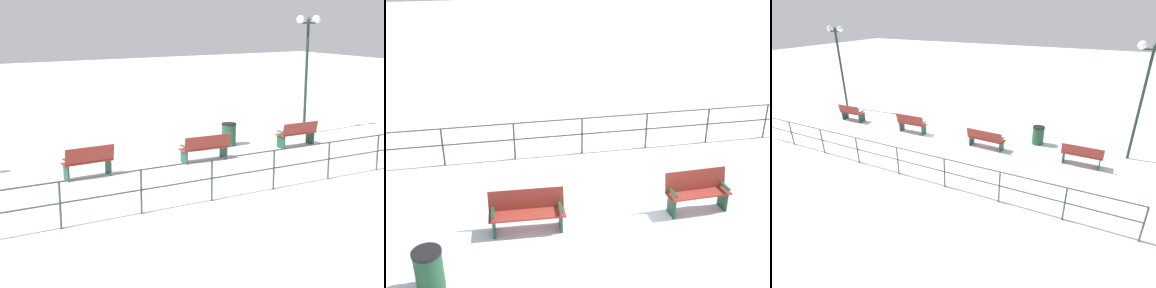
# 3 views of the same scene
# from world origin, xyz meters

# --- Properties ---
(ground_plane) EXTENTS (80.00, 80.00, 0.00)m
(ground_plane) POSITION_xyz_m (0.00, 0.00, 0.00)
(ground_plane) COLOR white
(ground_plane) RESTS_ON ground
(bench_second) EXTENTS (0.62, 1.67, 0.88)m
(bench_second) POSITION_xyz_m (-0.22, -1.97, 0.46)
(bench_second) COLOR maroon
(bench_second) RESTS_ON ground
(bench_third) EXTENTS (0.53, 1.51, 0.97)m
(bench_third) POSITION_xyz_m (-0.21, 1.97, 0.51)
(bench_third) COLOR maroon
(bench_third) RESTS_ON ground
(waterfront_railing) EXTENTS (0.05, 15.82, 1.11)m
(waterfront_railing) POSITION_xyz_m (-3.77, 0.00, 0.75)
(waterfront_railing) COLOR #383D42
(waterfront_railing) RESTS_ON ground
(trash_bin) EXTENTS (0.54, 0.54, 0.82)m
(trash_bin) POSITION_xyz_m (1.31, -3.89, 0.41)
(trash_bin) COLOR #1E4C2D
(trash_bin) RESTS_ON ground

